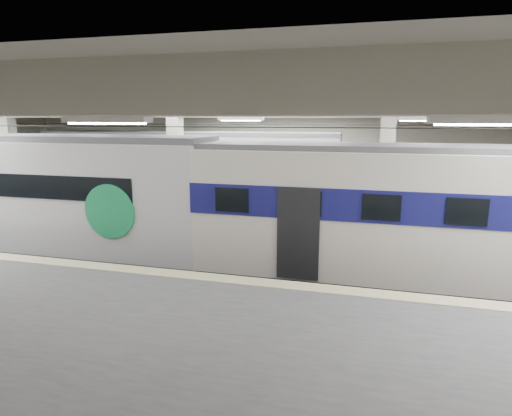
# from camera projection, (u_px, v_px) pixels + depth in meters

# --- Properties ---
(station_hall) EXTENTS (36.00, 24.00, 5.75)m
(station_hall) POSITION_uv_depth(u_px,v_px,m) (202.00, 182.00, 11.76)
(station_hall) COLOR black
(station_hall) RESTS_ON ground
(modern_emu) EXTENTS (13.61, 2.81, 4.40)m
(modern_emu) POSITION_uv_depth(u_px,v_px,m) (76.00, 200.00, 14.99)
(modern_emu) COLOR silver
(modern_emu) RESTS_ON ground
(older_rer) EXTENTS (12.78, 2.82, 4.25)m
(older_rer) POSITION_uv_depth(u_px,v_px,m) (415.00, 216.00, 12.17)
(older_rer) COLOR silver
(older_rer) RESTS_ON ground
(far_train) EXTENTS (13.72, 3.29, 4.37)m
(far_train) POSITION_uv_depth(u_px,v_px,m) (190.00, 178.00, 19.70)
(far_train) COLOR silver
(far_train) RESTS_ON ground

